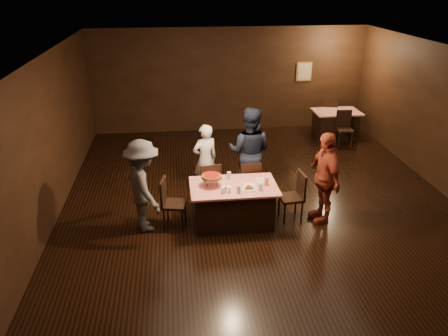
{
  "coord_description": "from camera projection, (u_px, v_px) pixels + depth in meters",
  "views": [
    {
      "loc": [
        -1.67,
        -7.58,
        4.31
      ],
      "look_at": [
        -0.79,
        -0.16,
        1.0
      ],
      "focal_mm": 35.0,
      "sensor_mm": 36.0,
      "label": 1
    }
  ],
  "objects": [
    {
      "name": "chair_end_right",
      "position": [
        291.0,
        197.0,
        8.25
      ],
      "size": [
        0.45,
        0.45,
        0.95
      ],
      "primitive_type": "cube",
      "rotation": [
        0.0,
        0.0,
        -1.49
      ],
      "color": "black",
      "rests_on": "ground"
    },
    {
      "name": "chair_far_right",
      "position": [
        248.0,
        181.0,
        8.85
      ],
      "size": [
        0.47,
        0.47,
        0.95
      ],
      "primitive_type": "cube",
      "rotation": [
        0.0,
        0.0,
        3.27
      ],
      "color": "black",
      "rests_on": "ground"
    },
    {
      "name": "back_table",
      "position": [
        335.0,
        124.0,
        12.55
      ],
      "size": [
        1.3,
        0.9,
        0.77
      ],
      "primitive_type": "cube",
      "color": "#AA170B",
      "rests_on": "ground"
    },
    {
      "name": "diner_red_shirt",
      "position": [
        324.0,
        177.0,
        8.07
      ],
      "size": [
        0.55,
        1.08,
        1.76
      ],
      "primitive_type": "imported",
      "rotation": [
        0.0,
        0.0,
        -1.45
      ],
      "color": "#A73D28",
      "rests_on": "ground"
    },
    {
      "name": "chair_far_left",
      "position": [
        209.0,
        183.0,
        8.77
      ],
      "size": [
        0.49,
        0.49,
        0.95
      ],
      "primitive_type": "cube",
      "rotation": [
        0.0,
        0.0,
        3.33
      ],
      "color": "black",
      "rests_on": "ground"
    },
    {
      "name": "napkin_left",
      "position": [
        226.0,
        187.0,
        7.95
      ],
      "size": [
        0.21,
        0.21,
        0.01
      ],
      "primitive_type": "cube",
      "rotation": [
        0.0,
        0.0,
        -0.35
      ],
      "color": "white",
      "rests_on": "main_table"
    },
    {
      "name": "chair_back_far",
      "position": [
        329.0,
        115.0,
        13.06
      ],
      "size": [
        0.51,
        0.51,
        0.95
      ],
      "primitive_type": "cube",
      "rotation": [
        0.0,
        0.0,
        2.9
      ],
      "color": "black",
      "rests_on": "ground"
    },
    {
      "name": "plate_with_slice",
      "position": [
        249.0,
        188.0,
        7.86
      ],
      "size": [
        0.25,
        0.25,
        0.06
      ],
      "color": "white",
      "rests_on": "main_table"
    },
    {
      "name": "chair_back_near",
      "position": [
        345.0,
        129.0,
        11.88
      ],
      "size": [
        0.45,
        0.45,
        0.95
      ],
      "primitive_type": "cube",
      "rotation": [
        0.0,
        0.0,
        -0.08
      ],
      "color": "black",
      "rests_on": "ground"
    },
    {
      "name": "chair_end_left",
      "position": [
        174.0,
        203.0,
        8.01
      ],
      "size": [
        0.49,
        0.49,
        0.95
      ],
      "primitive_type": "cube",
      "rotation": [
        0.0,
        0.0,
        1.38
      ],
      "color": "black",
      "rests_on": "ground"
    },
    {
      "name": "room",
      "position": [
        266.0,
        105.0,
        7.94
      ],
      "size": [
        10.0,
        10.04,
        3.02
      ],
      "color": "black",
      "rests_on": "ground"
    },
    {
      "name": "glass_front_right",
      "position": [
        260.0,
        187.0,
        7.8
      ],
      "size": [
        0.08,
        0.08,
        0.14
      ],
      "primitive_type": "cylinder",
      "color": "silver",
      "rests_on": "main_table"
    },
    {
      "name": "glass_front_left",
      "position": [
        239.0,
        189.0,
        7.71
      ],
      "size": [
        0.08,
        0.08,
        0.14
      ],
      "primitive_type": "cylinder",
      "color": "silver",
      "rests_on": "main_table"
    },
    {
      "name": "napkin_center",
      "position": [
        250.0,
        185.0,
        8.04
      ],
      "size": [
        0.19,
        0.19,
        0.01
      ],
      "primitive_type": "cube",
      "rotation": [
        0.0,
        0.0,
        0.21
      ],
      "color": "white",
      "rests_on": "main_table"
    },
    {
      "name": "pizza_stand",
      "position": [
        212.0,
        177.0,
        7.94
      ],
      "size": [
        0.38,
        0.38,
        0.22
      ],
      "color": "black",
      "rests_on": "main_table"
    },
    {
      "name": "plate_empty",
      "position": [
        261.0,
        180.0,
        8.2
      ],
      "size": [
        0.25,
        0.25,
        0.01
      ],
      "primitive_type": "cylinder",
      "color": "white",
      "rests_on": "main_table"
    },
    {
      "name": "condiments",
      "position": [
        226.0,
        191.0,
        7.71
      ],
      "size": [
        0.17,
        0.1,
        0.09
      ],
      "color": "silver",
      "rests_on": "main_table"
    },
    {
      "name": "main_table",
      "position": [
        233.0,
        204.0,
        8.16
      ],
      "size": [
        1.6,
        1.0,
        0.77
      ],
      "primitive_type": "cube",
      "color": "red",
      "rests_on": "ground"
    },
    {
      "name": "diner_white_jacket",
      "position": [
        205.0,
        159.0,
        9.16
      ],
      "size": [
        0.65,
        0.54,
        1.53
      ],
      "primitive_type": "imported",
      "rotation": [
        0.0,
        0.0,
        3.52
      ],
      "color": "white",
      "rests_on": "ground"
    },
    {
      "name": "diner_grey_knit",
      "position": [
        143.0,
        186.0,
        7.78
      ],
      "size": [
        1.03,
        1.28,
        1.73
      ],
      "primitive_type": "imported",
      "rotation": [
        0.0,
        0.0,
        1.98
      ],
      "color": "#515256",
      "rests_on": "ground"
    },
    {
      "name": "diner_navy_hoodie",
      "position": [
        249.0,
        152.0,
        9.04
      ],
      "size": [
        1.13,
        1.02,
        1.91
      ],
      "primitive_type": "imported",
      "rotation": [
        0.0,
        0.0,
        2.75
      ],
      "color": "black",
      "rests_on": "ground"
    },
    {
      "name": "glass_back",
      "position": [
        229.0,
        175.0,
        8.25
      ],
      "size": [
        0.08,
        0.08,
        0.14
      ],
      "primitive_type": "cylinder",
      "color": "silver",
      "rests_on": "main_table"
    },
    {
      "name": "glass_amber",
      "position": [
        266.0,
        182.0,
        8.0
      ],
      "size": [
        0.08,
        0.08,
        0.14
      ],
      "primitive_type": "cylinder",
      "color": "#BF7F26",
      "rests_on": "main_table"
    }
  ]
}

